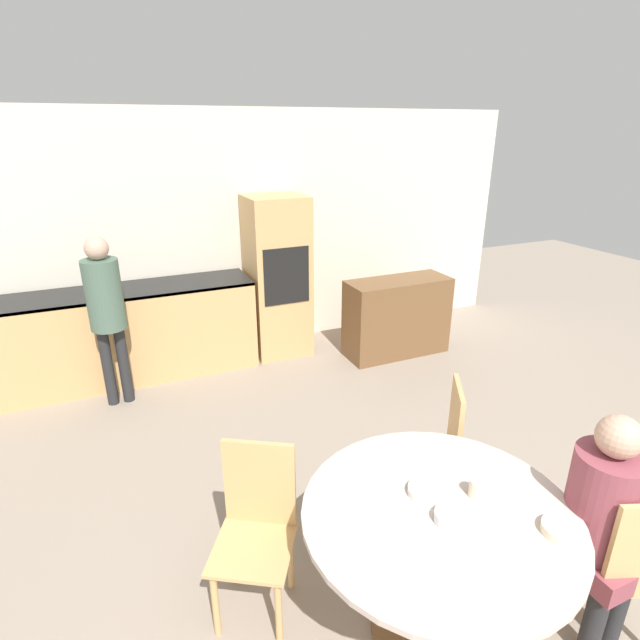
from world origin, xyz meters
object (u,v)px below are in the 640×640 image
at_px(chair_far_left, 257,521).
at_px(person_standing, 106,304).
at_px(chair_far_right, 439,444).
at_px(cup, 476,488).
at_px(chair_near_right, 630,563).
at_px(sideboard, 397,317).
at_px(bowl_far, 428,491).
at_px(person_seated, 603,517).
at_px(oven_unit, 278,277).
at_px(bowl_near, 561,529).
at_px(dining_table, 436,547).
at_px(bowl_centre, 451,517).

distance_m(chair_far_left, person_standing, 2.61).
relative_size(chair_far_right, cup, 10.33).
relative_size(chair_near_right, chair_far_left, 1.00).
relative_size(sideboard, bowl_far, 6.09).
xyz_separation_m(person_seated, bowl_far, (-0.70, 0.41, 0.07)).
bearing_deg(cup, person_standing, 116.26).
xyz_separation_m(oven_unit, chair_far_right, (0.08, -2.84, -0.36)).
bearing_deg(cup, bowl_near, -61.52).
relative_size(chair_far_left, bowl_near, 5.57).
xyz_separation_m(chair_far_left, cup, (0.93, -0.54, 0.30)).
bearing_deg(chair_near_right, person_standing, -37.75).
relative_size(oven_unit, bowl_near, 10.42).
height_order(dining_table, person_standing, person_standing).
bearing_deg(cup, chair_far_left, 150.12).
height_order(chair_near_right, person_seated, person_seated).
xyz_separation_m(oven_unit, bowl_centre, (-0.47, -3.63, -0.08)).
xyz_separation_m(chair_far_right, cup, (-0.33, -0.70, 0.30)).
bearing_deg(person_seated, bowl_near, -175.79).
height_order(chair_far_right, bowl_centre, chair_far_right).
bearing_deg(chair_near_right, bowl_centre, -1.89).
bearing_deg(person_seated, bowl_centre, 162.35).
distance_m(bowl_centre, bowl_far, 0.19).
xyz_separation_m(oven_unit, chair_near_right, (0.33, -3.97, -0.36)).
bearing_deg(chair_far_left, dining_table, -6.08).
bearing_deg(bowl_far, bowl_centre, -93.72).
height_order(dining_table, bowl_far, bowl_far).
height_order(sideboard, person_standing, person_standing).
relative_size(cup, bowl_centre, 0.63).
bearing_deg(person_seated, bowl_far, 149.22).
relative_size(sideboard, bowl_near, 6.89).
height_order(person_standing, bowl_far, person_standing).
bearing_deg(bowl_near, sideboard, 69.17).
height_order(cup, bowl_centre, cup).
xyz_separation_m(sideboard, cup, (-1.43, -2.94, 0.38)).
height_order(sideboard, dining_table, sideboard).
bearing_deg(person_standing, bowl_centre, -67.67).
relative_size(oven_unit, cup, 19.33).
bearing_deg(person_standing, oven_unit, 15.88).
relative_size(person_seated, bowl_far, 6.58).
relative_size(dining_table, chair_far_left, 1.37).
xyz_separation_m(cup, bowl_near, (0.18, -0.34, -0.03)).
xyz_separation_m(oven_unit, person_seated, (0.24, -3.86, -0.15)).
height_order(chair_near_right, bowl_centre, chair_near_right).
bearing_deg(cup, chair_near_right, -36.34).
bearing_deg(dining_table, bowl_centre, -88.13).
bearing_deg(chair_near_right, chair_far_left, -11.20).
height_order(chair_near_right, bowl_near, chair_near_right).
bearing_deg(bowl_far, person_standing, 113.81).
bearing_deg(chair_near_right, cup, -15.06).
bearing_deg(chair_near_right, chair_far_right, -56.20).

